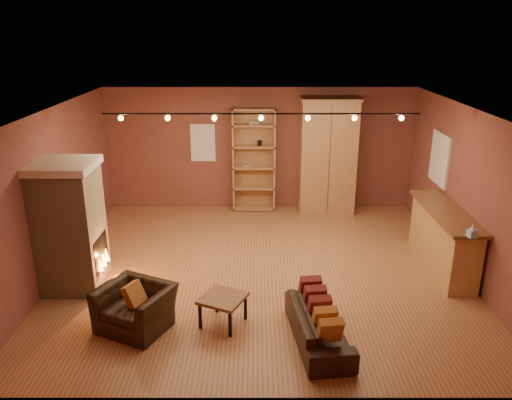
{
  "coord_description": "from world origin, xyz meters",
  "views": [
    {
      "loc": [
        -0.08,
        -7.95,
        4.08
      ],
      "look_at": [
        -0.08,
        0.2,
        1.23
      ],
      "focal_mm": 35.0,
      "sensor_mm": 36.0,
      "label": 1
    }
  ],
  "objects_px": {
    "armchair": "(135,301)",
    "coffee_table": "(223,301)",
    "bookcase": "(254,159)",
    "bar_counter": "(443,239)",
    "armoire": "(328,156)",
    "loveseat": "(319,319)",
    "fireplace": "(70,226)"
  },
  "relations": [
    {
      "from": "armchair",
      "to": "coffee_table",
      "type": "height_order",
      "value": "armchair"
    },
    {
      "from": "bookcase",
      "to": "bar_counter",
      "type": "relative_size",
      "value": 1.05
    },
    {
      "from": "armoire",
      "to": "armchair",
      "type": "bearing_deg",
      "value": -125.06
    },
    {
      "from": "coffee_table",
      "to": "armchair",
      "type": "bearing_deg",
      "value": -175.95
    },
    {
      "from": "armoire",
      "to": "loveseat",
      "type": "xyz_separation_m",
      "value": [
        -0.75,
        -5.04,
        -0.98
      ]
    },
    {
      "from": "bar_counter",
      "to": "loveseat",
      "type": "height_order",
      "value": "bar_counter"
    },
    {
      "from": "armoire",
      "to": "coffee_table",
      "type": "height_order",
      "value": "armoire"
    },
    {
      "from": "fireplace",
      "to": "loveseat",
      "type": "height_order",
      "value": "fireplace"
    },
    {
      "from": "armoire",
      "to": "bar_counter",
      "type": "relative_size",
      "value": 1.16
    },
    {
      "from": "fireplace",
      "to": "bar_counter",
      "type": "relative_size",
      "value": 0.94
    },
    {
      "from": "fireplace",
      "to": "coffee_table",
      "type": "bearing_deg",
      "value": -24.15
    },
    {
      "from": "armoire",
      "to": "armchair",
      "type": "distance_m",
      "value": 5.83
    },
    {
      "from": "fireplace",
      "to": "armoire",
      "type": "distance_m",
      "value": 5.76
    },
    {
      "from": "bookcase",
      "to": "armchair",
      "type": "relative_size",
      "value": 2.08
    },
    {
      "from": "bar_counter",
      "to": "coffee_table",
      "type": "bearing_deg",
      "value": -154.47
    },
    {
      "from": "fireplace",
      "to": "bookcase",
      "type": "distance_m",
      "value": 4.73
    },
    {
      "from": "fireplace",
      "to": "bar_counter",
      "type": "height_order",
      "value": "fireplace"
    },
    {
      "from": "fireplace",
      "to": "bar_counter",
      "type": "bearing_deg",
      "value": 6.22
    },
    {
      "from": "armoire",
      "to": "loveseat",
      "type": "height_order",
      "value": "armoire"
    },
    {
      "from": "bookcase",
      "to": "loveseat",
      "type": "bearing_deg",
      "value": -80.3
    },
    {
      "from": "coffee_table",
      "to": "loveseat",
      "type": "bearing_deg",
      "value": -17.29
    },
    {
      "from": "fireplace",
      "to": "coffee_table",
      "type": "height_order",
      "value": "fireplace"
    },
    {
      "from": "armoire",
      "to": "armchair",
      "type": "relative_size",
      "value": 2.3
    },
    {
      "from": "loveseat",
      "to": "armchair",
      "type": "bearing_deg",
      "value": 75.53
    },
    {
      "from": "bar_counter",
      "to": "fireplace",
      "type": "bearing_deg",
      "value": -173.78
    },
    {
      "from": "armchair",
      "to": "coffee_table",
      "type": "distance_m",
      "value": 1.24
    },
    {
      "from": "bookcase",
      "to": "bar_counter",
      "type": "xyz_separation_m",
      "value": [
        3.33,
        -3.05,
        -0.65
      ]
    },
    {
      "from": "fireplace",
      "to": "loveseat",
      "type": "distance_m",
      "value": 4.16
    },
    {
      "from": "fireplace",
      "to": "armchair",
      "type": "distance_m",
      "value": 1.85
    },
    {
      "from": "bar_counter",
      "to": "coffee_table",
      "type": "relative_size",
      "value": 2.97
    },
    {
      "from": "fireplace",
      "to": "armoire",
      "type": "relative_size",
      "value": 0.81
    },
    {
      "from": "armoire",
      "to": "loveseat",
      "type": "distance_m",
      "value": 5.19
    }
  ]
}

